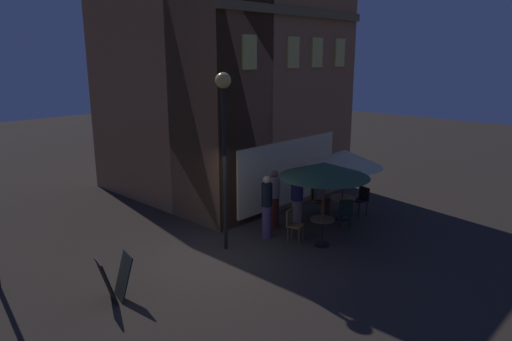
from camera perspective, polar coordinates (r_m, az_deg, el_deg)
The scene contains 16 objects.
ground_plane at distance 11.76m, azimuth -5.24°, elevation -11.03°, with size 60.00×60.00×0.00m, color #302923.
cafe_building at distance 15.85m, azimuth -4.46°, elevation 8.92°, with size 6.74×7.23×7.15m.
street_lamp_near_corner at distance 11.52m, azimuth -3.99°, elevation 6.38°, with size 0.39×0.39×4.57m.
menu_sandwich_board at distance 10.26m, azimuth -16.95°, elevation -12.53°, with size 0.76×0.68×0.94m.
cafe_table_0 at distance 14.56m, azimuth 10.55°, elevation -3.93°, with size 0.79×0.79×0.71m.
cafe_table_1 at distance 12.54m, azimuth 8.13°, elevation -6.95°, with size 0.64×0.64×0.75m.
patio_umbrella_0 at distance 14.19m, azimuth 10.80°, elevation 1.50°, with size 2.32×2.32×2.21m.
patio_umbrella_1 at distance 12.06m, azimuth 8.39°, elevation 0.07°, with size 2.36×2.36×2.29m.
cafe_chair_0 at distance 13.79m, azimuth 10.95°, elevation -4.92°, with size 0.54×0.54×0.93m.
cafe_chair_1 at distance 15.10m, azimuth 12.84°, elevation -3.30°, with size 0.52×0.52×0.91m.
cafe_chair_2 at distance 14.88m, azimuth 7.43°, elevation -3.25°, with size 0.48×0.48×0.96m.
cafe_chair_3 at distance 12.78m, azimuth 4.51°, elevation -6.32°, with size 0.51×0.51×0.89m.
patron_seated_0 at distance 14.79m, azimuth 7.94°, elevation -2.89°, with size 0.43×0.55×1.22m.
patron_standing_1 at distance 12.80m, azimuth 1.34°, elevation -4.42°, with size 0.31×0.31×1.78m.
patron_standing_2 at distance 13.60m, azimuth 5.04°, elevation -3.62°, with size 0.36×0.36×1.71m.
patron_standing_3 at distance 13.51m, azimuth 2.28°, elevation -3.53°, with size 0.32×0.32×1.76m.
Camera 1 is at (-6.97, -8.06, 4.97)m, focal length 32.55 mm.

